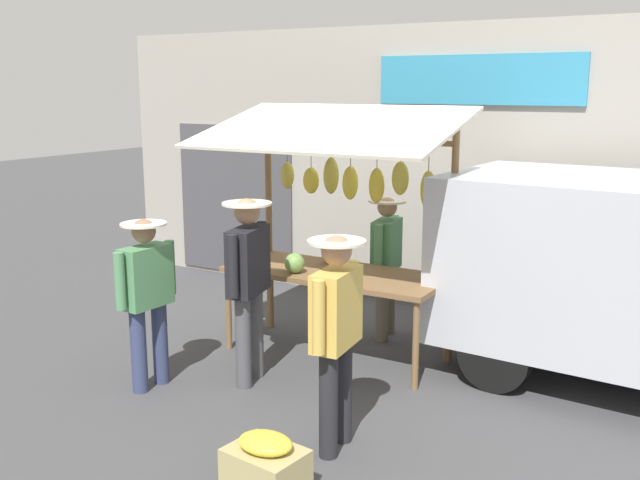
{
  "coord_description": "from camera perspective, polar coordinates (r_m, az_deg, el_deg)",
  "views": [
    {
      "loc": [
        -3.4,
        6.13,
        2.68
      ],
      "look_at": [
        0.0,
        0.3,
        1.25
      ],
      "focal_mm": 40.89,
      "sensor_mm": 36.0,
      "label": 1
    }
  ],
  "objects": [
    {
      "name": "shopper_with_ponytail",
      "position": [
        6.63,
        -13.4,
        -3.9
      ],
      "size": [
        0.4,
        0.67,
        1.55
      ],
      "rotation": [
        0.0,
        0.0,
        -1.65
      ],
      "color": "navy",
      "rests_on": "ground"
    },
    {
      "name": "vendor_with_sunhat",
      "position": [
        7.79,
        5.21,
        -1.33
      ],
      "size": [
        0.4,
        0.66,
        1.54
      ],
      "rotation": [
        0.0,
        0.0,
        1.72
      ],
      "color": "#726656",
      "rests_on": "ground"
    },
    {
      "name": "street_backdrop",
      "position": [
        9.06,
        7.74,
        5.64
      ],
      "size": [
        9.0,
        0.3,
        3.4
      ],
      "color": "#9E998E",
      "rests_on": "ground"
    },
    {
      "name": "shopper_with_shopping_bag",
      "position": [
        6.57,
        -5.63,
        -2.71
      ],
      "size": [
        0.44,
        0.71,
        1.71
      ],
      "rotation": [
        0.0,
        0.0,
        -1.37
      ],
      "color": "#4C4C51",
      "rests_on": "ground"
    },
    {
      "name": "produce_crate_near",
      "position": [
        5.1,
        -4.27,
        -17.23
      ],
      "size": [
        0.56,
        0.45,
        0.42
      ],
      "color": "tan",
      "rests_on": "ground"
    },
    {
      "name": "market_stall",
      "position": [
        7.14,
        1.32,
        2.87
      ],
      "size": [
        2.5,
        1.46,
        2.5
      ],
      "color": "brown",
      "rests_on": "ground"
    },
    {
      "name": "shopper_in_striped_shirt",
      "position": [
        5.34,
        1.28,
        -6.72
      ],
      "size": [
        0.42,
        0.7,
        1.64
      ],
      "rotation": [
        0.0,
        0.0,
        -1.48
      ],
      "color": "#232328",
      "rests_on": "ground"
    },
    {
      "name": "ground_plane",
      "position": [
        7.5,
        1.17,
        -8.97
      ],
      "size": [
        40.0,
        40.0,
        0.0
      ],
      "primitive_type": "plane",
      "color": "#424244"
    }
  ]
}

